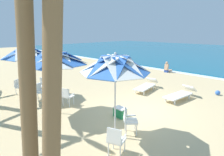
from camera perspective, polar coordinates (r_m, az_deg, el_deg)
The scene contains 17 objects.
ground_plane at distance 8.51m, azimuth 8.23°, elevation -9.72°, with size 80.00×80.00×0.00m, color #D3B784.
surf_foam at distance 16.12m, azimuth 27.51°, elevation 0.18°, with size 80.00×0.70×0.01m, color white.
beach_umbrella_0 at distance 5.71m, azimuth 0.99°, elevation 3.78°, with size 2.16×2.16×2.79m.
plastic_chair_0 at distance 5.50m, azimuth 1.14°, elevation -17.85°, with size 0.57×0.59×0.87m.
plastic_chair_1 at distance 6.57m, azimuth 5.08°, elevation -12.28°, with size 0.63×0.63×0.87m.
beach_umbrella_1 at distance 7.89m, azimuth -16.69°, elevation 5.49°, with size 2.58×2.58×2.66m.
plastic_chair_2 at distance 9.04m, azimuth -13.30°, elevation -5.16°, with size 0.57×0.59×0.87m.
beach_umbrella_2 at distance 10.43m, azimuth -24.18°, elevation 6.69°, with size 2.42×2.42×2.65m.
plastic_chair_3 at distance 11.48m, azimuth -25.98°, elevation -2.14°, with size 0.61×0.59×0.87m.
plastic_chair_4 at distance 10.09m, azimuth -20.41°, elevation -3.66°, with size 0.63×0.62×0.87m.
plastic_chair_5 at distance 11.32m, azimuth -20.31°, elevation -1.80°, with size 0.58×0.60×0.87m.
sun_lounger_0 at distance 10.30m, azimuth 19.78°, elevation -4.53°, with size 0.86×2.20×0.62m.
sun_lounger_1 at distance 11.32m, azimuth 10.22°, elevation -2.27°, with size 0.99×2.22×0.62m.
palm_tree_1 at distance 3.23m, azimuth -18.83°, elevation 16.25°, with size 2.91×2.80×5.81m.
cooler_box at distance 7.82m, azimuth 2.43°, elevation -10.19°, with size 0.50×0.34×0.40m.
beach_ball at distance 11.86m, azimuth 29.10°, elevation -3.88°, with size 0.26×0.26×0.26m, color blue.
beachgoer_seated at distance 16.80m, azimuth 16.23°, elevation 2.71°, with size 0.30×0.93×0.92m.
Camera 1 is at (4.64, -6.28, 3.39)m, focal length 30.52 mm.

